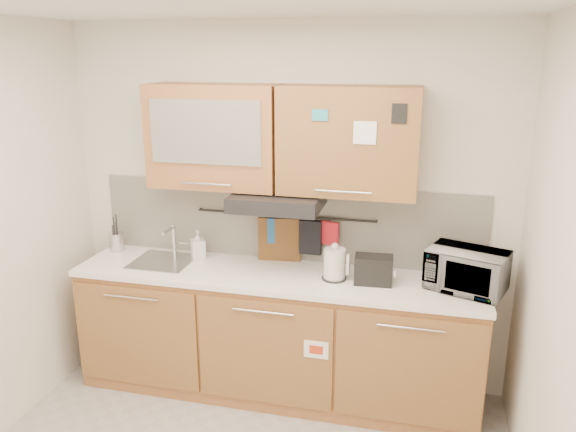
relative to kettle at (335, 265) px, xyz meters
The scene contains 17 objects.
wall_back 0.59m from the kettle, 141.98° to the left, with size 3.20×3.20×0.00m, color silver.
base_cabinet 0.74m from the kettle, behind, with size 2.80×0.64×0.88m.
countertop 0.43m from the kettle, behind, with size 2.82×0.62×0.04m, color white.
backsplash 0.54m from the kettle, 143.04° to the left, with size 2.80×0.02×0.56m, color silver.
upper_cabinets 0.92m from the kettle, 160.95° to the left, with size 1.82×0.37×0.70m.
range_hood 0.58m from the kettle, behind, with size 0.60×0.46×0.10m, color black.
sink 1.26m from the kettle, behind, with size 0.42×0.40×0.26m.
utensil_rail 0.55m from the kettle, 146.59° to the left, with size 0.02×0.02×1.30m, color black.
utensil_crock 1.72m from the kettle, behind, with size 0.13×0.13×0.28m.
kettle is the anchor object (origin of this frame).
toaster 0.26m from the kettle, ahead, with size 0.26×0.16×0.19m.
microwave 0.84m from the kettle, ahead, with size 0.47×0.32×0.26m, color #999999.
soap_bottle 1.05m from the kettle, behind, with size 0.09×0.10×0.21m, color #999999.
cutting_board 0.52m from the kettle, 150.29° to the left, with size 0.31×0.02×0.38m, color brown.
oven_mitt 0.56m from the kettle, 151.88° to the left, with size 0.11×0.03×0.19m, color #215B9B.
dark_pouch 0.35m from the kettle, 130.38° to the left, with size 0.16×0.05×0.25m, color black.
pot_holder 0.30m from the kettle, 107.85° to the left, with size 0.14×0.02×0.17m, color red.
Camera 1 is at (0.94, -2.29, 2.37)m, focal length 35.00 mm.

